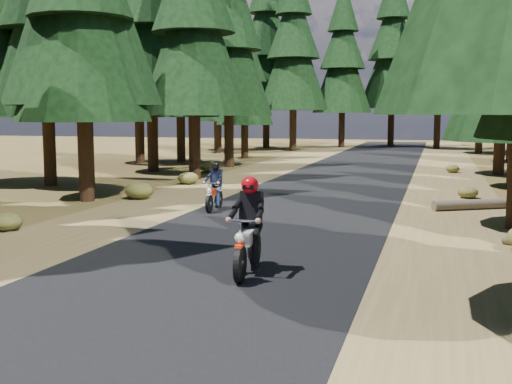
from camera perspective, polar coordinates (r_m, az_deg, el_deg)
ground at (r=13.84m, az=-1.70°, el=-5.26°), size 120.00×120.00×0.00m
road at (r=18.58m, az=2.94°, el=-2.08°), size 6.00×100.00×0.01m
shoulder_l at (r=20.10m, az=-9.95°, el=-1.50°), size 3.20×100.00×0.01m
shoulder_r at (r=18.14m, az=17.27°, el=-2.63°), size 3.20×100.00×0.01m
pine_forest at (r=34.54m, az=9.16°, el=15.16°), size 34.59×55.08×16.32m
understory_shrubs at (r=20.36m, az=5.53°, el=-0.58°), size 15.40×31.02×0.60m
rider_lead at (r=11.73m, az=-0.72°, el=-4.50°), size 0.74×2.04×1.78m
rider_follow at (r=19.48m, az=-3.74°, el=-0.21°), size 0.59×1.67×1.47m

